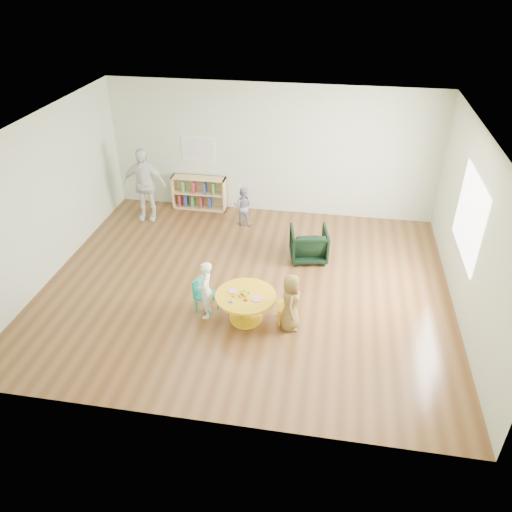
# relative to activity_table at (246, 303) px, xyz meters

# --- Properties ---
(room) EXTENTS (7.10, 7.00, 2.80)m
(room) POSITION_rel_activity_table_xyz_m (-0.16, 0.93, 1.56)
(room) COLOR brown
(room) RESTS_ON ground
(activity_table) EXTENTS (0.95, 0.95, 0.52)m
(activity_table) POSITION_rel_activity_table_xyz_m (0.00, 0.00, 0.00)
(activity_table) COLOR gold
(activity_table) RESTS_ON ground
(kid_chair_left) EXTENTS (0.42, 0.42, 0.60)m
(kid_chair_left) POSITION_rel_activity_table_xyz_m (-0.70, 0.13, -0.01)
(kid_chair_left) COLOR teal
(kid_chair_left) RESTS_ON ground
(kid_chair_right) EXTENTS (0.36, 0.36, 0.57)m
(kid_chair_right) POSITION_rel_activity_table_xyz_m (0.69, 0.08, -0.02)
(kid_chair_right) COLOR gold
(kid_chair_right) RESTS_ON ground
(bookshelf) EXTENTS (1.20, 0.30, 0.75)m
(bookshelf) POSITION_rel_activity_table_xyz_m (-1.78, 3.78, 0.04)
(bookshelf) COLOR tan
(bookshelf) RESTS_ON ground
(alphabet_poster) EXTENTS (0.74, 0.01, 0.54)m
(alphabet_poster) POSITION_rel_activity_table_xyz_m (-1.77, 3.91, 1.02)
(alphabet_poster) COLOR white
(alphabet_poster) RESTS_ON ground
(armchair) EXTENTS (0.79, 0.81, 0.63)m
(armchair) POSITION_rel_activity_table_xyz_m (0.83, 2.00, -0.01)
(armchair) COLOR black
(armchair) RESTS_ON ground
(child_left) EXTENTS (0.28, 0.39, 0.99)m
(child_left) POSITION_rel_activity_table_xyz_m (-0.64, -0.01, 0.16)
(child_left) COLOR white
(child_left) RESTS_ON ground
(child_right) EXTENTS (0.32, 0.48, 0.96)m
(child_right) POSITION_rel_activity_table_xyz_m (0.71, -0.07, 0.15)
(child_right) COLOR gold
(child_right) RESTS_ON ground
(toddler) EXTENTS (0.43, 0.34, 0.85)m
(toddler) POSITION_rel_activity_table_xyz_m (-0.65, 3.16, 0.09)
(toddler) COLOR #1B1B45
(toddler) RESTS_ON ground
(adult_caretaker) EXTENTS (0.96, 0.45, 1.59)m
(adult_caretaker) POSITION_rel_activity_table_xyz_m (-2.76, 3.07, 0.46)
(adult_caretaker) COLOR white
(adult_caretaker) RESTS_ON ground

